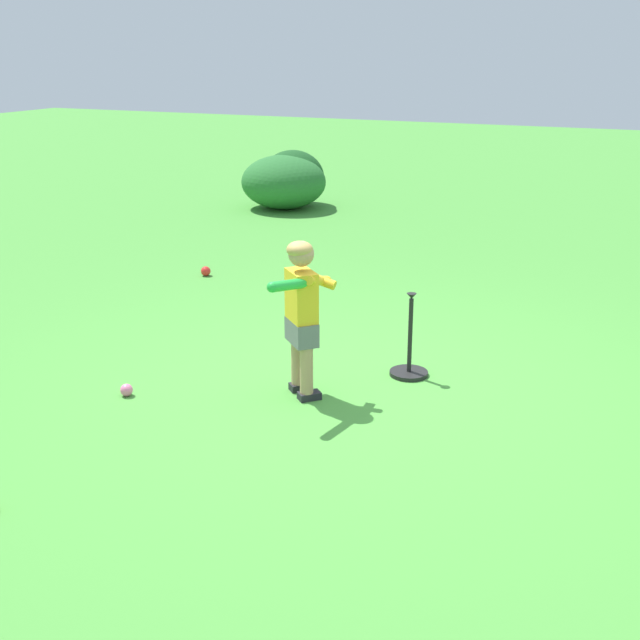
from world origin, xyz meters
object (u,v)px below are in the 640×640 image
Objects in this scene: play_ball_by_bucket at (127,390)px; child_batter at (302,305)px; play_ball_center_lawn at (206,271)px; batting_tee at (409,362)px.

child_batter is at bearing 24.48° from play_ball_by_bucket.
play_ball_center_lawn is 1.17× the size of play_ball_by_bucket.
play_ball_by_bucket is at bearing -155.52° from child_batter.
play_ball_center_lawn is 0.16× the size of batting_tee.
play_ball_by_bucket is 0.14× the size of batting_tee.
batting_tee is (0.55, 0.65, -0.55)m from child_batter.
child_batter is at bearing -46.80° from play_ball_center_lawn.
child_batter reaches higher than play_ball_center_lawn.
child_batter reaches higher than play_ball_by_bucket.
play_ball_by_bucket is at bearing -145.19° from batting_tee.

